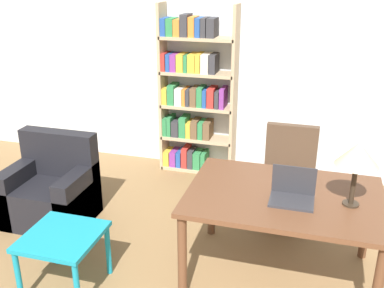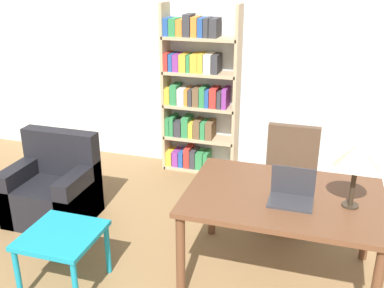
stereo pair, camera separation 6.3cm
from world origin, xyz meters
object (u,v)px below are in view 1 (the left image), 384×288
object	(u,v)px
side_table_blue	(63,243)
armchair	(52,193)
office_chair	(288,179)
bookshelf	(193,96)
laptop	(292,194)
table_lamp	(358,155)
desk	(284,204)

from	to	relation	value
side_table_blue	armchair	size ratio (longest dim) A/B	0.66
office_chair	bookshelf	xyz separation A→B (m)	(-1.23, 0.87, 0.53)
side_table_blue	armchair	bearing A→B (deg)	127.17
side_table_blue	bookshelf	distance (m)	2.53
side_table_blue	armchair	world-z (taller)	armchair
laptop	armchair	xyz separation A→B (m)	(-2.34, 0.37, -0.52)
table_lamp	bookshelf	bearing A→B (deg)	132.96
table_lamp	bookshelf	world-z (taller)	bookshelf
laptop	bookshelf	size ratio (longest dim) A/B	0.16
desk	bookshelf	size ratio (longest dim) A/B	0.74
armchair	office_chair	bearing A→B (deg)	16.89
desk	armchair	world-z (taller)	armchair
office_chair	armchair	bearing A→B (deg)	-163.11
desk	armchair	distance (m)	2.33
table_lamp	side_table_blue	world-z (taller)	table_lamp
laptop	table_lamp	distance (m)	0.54
side_table_blue	bookshelf	bearing A→B (deg)	82.09
laptop	bookshelf	distance (m)	2.34
laptop	bookshelf	bearing A→B (deg)	124.52
table_lamp	laptop	bearing A→B (deg)	-173.13
laptop	armchair	distance (m)	2.42
desk	table_lamp	size ratio (longest dim) A/B	3.03
bookshelf	side_table_blue	bearing A→B (deg)	-97.91
desk	side_table_blue	bearing A→B (deg)	-159.05
bookshelf	armchair	bearing A→B (deg)	-123.17
desk	bookshelf	world-z (taller)	bookshelf
desk	table_lamp	distance (m)	0.68
desk	table_lamp	xyz separation A→B (m)	(0.48, -0.03, 0.48)
table_lamp	side_table_blue	xyz separation A→B (m)	(-2.08, -0.58, -0.74)
table_lamp	side_table_blue	distance (m)	2.28
table_lamp	desk	bearing A→B (deg)	175.91
laptop	side_table_blue	size ratio (longest dim) A/B	0.57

